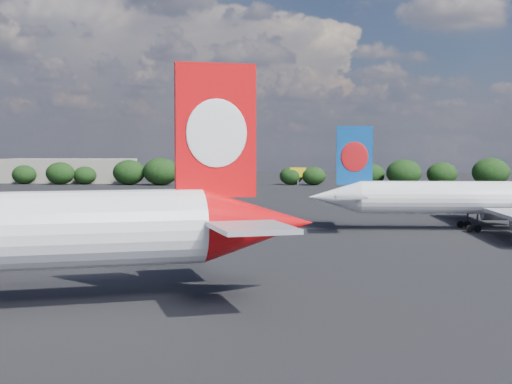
# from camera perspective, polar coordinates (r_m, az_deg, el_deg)

# --- Properties ---
(ground) EXTENTS (500.00, 500.00, 0.00)m
(ground) POSITION_cam_1_polar(r_m,az_deg,el_deg) (102.15, -6.25, -2.83)
(ground) COLOR black
(ground) RESTS_ON ground
(china_southern_airliner) EXTENTS (43.82, 41.63, 14.31)m
(china_southern_airliner) POSITION_cam_1_polar(r_m,az_deg,el_deg) (102.21, 17.09, -0.50)
(china_southern_airliner) COLOR white
(china_southern_airliner) RESTS_ON ground
(terminal_building) EXTENTS (42.00, 16.00, 8.00)m
(terminal_building) POSITION_cam_1_polar(r_m,az_deg,el_deg) (246.94, -14.68, 1.66)
(terminal_building) COLOR gray
(terminal_building) RESTS_ON ground
(highway_sign) EXTENTS (6.00, 0.30, 4.50)m
(highway_sign) POSITION_cam_1_polar(r_m,az_deg,el_deg) (218.99, -4.56, 1.33)
(highway_sign) COLOR #125D1A
(highway_sign) RESTS_ON ground
(billboard_yellow) EXTENTS (5.00, 0.30, 5.50)m
(billboard_yellow) POSITION_cam_1_polar(r_m,az_deg,el_deg) (221.62, 3.38, 1.55)
(billboard_yellow) COLOR yellow
(billboard_yellow) RESTS_ON ground
(horizon_treeline) EXTENTS (203.37, 14.51, 8.61)m
(horizon_treeline) POSITION_cam_1_polar(r_m,az_deg,el_deg) (219.73, 2.42, 1.51)
(horizon_treeline) COLOR black
(horizon_treeline) RESTS_ON ground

